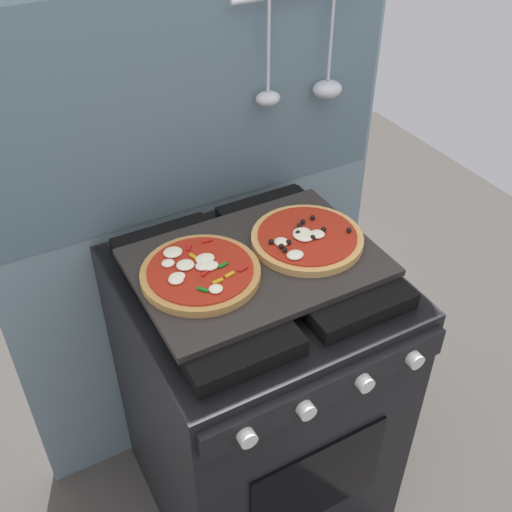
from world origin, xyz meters
The scene contains 6 objects.
ground_plane centered at (0.00, 0.00, 0.00)m, with size 4.00×4.00×0.00m, color #4C4742.
kitchen_backsplash centered at (0.00, 0.33, 0.79)m, with size 1.10×0.09×1.55m.
stove centered at (0.00, 0.00, 0.45)m, with size 0.60×0.64×0.90m.
baking_tray centered at (0.00, 0.00, 0.91)m, with size 0.54×0.38×0.02m, color #2D2826.
pizza_left centered at (-0.13, 0.01, 0.93)m, with size 0.26×0.26×0.03m.
pizza_right centered at (0.13, 0.00, 0.93)m, with size 0.26×0.26×0.03m.
Camera 1 is at (-0.51, -0.94, 1.77)m, focal length 43.08 mm.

